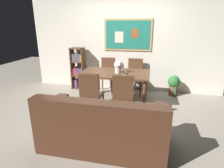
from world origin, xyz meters
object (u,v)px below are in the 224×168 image
(potted_ivy, at_px, (174,84))
(dining_chair_far_right, at_px, (135,73))
(flower_vase, at_px, (118,66))
(dining_table, at_px, (115,76))
(bookshelf, at_px, (78,69))
(dining_chair_near_right, at_px, (124,94))
(dining_chair_far_left, at_px, (108,72))
(leather_couch, at_px, (103,128))
(dining_chair_near_left, at_px, (91,91))
(tv_remote, at_px, (126,73))

(potted_ivy, bearing_deg, dining_chair_far_right, -179.68)
(potted_ivy, relative_size, flower_vase, 1.99)
(dining_table, distance_m, bookshelf, 1.46)
(dining_chair_near_right, relative_size, dining_chair_far_left, 1.00)
(dining_chair_far_left, relative_size, leather_couch, 0.51)
(dining_table, relative_size, bookshelf, 1.33)
(dining_chair_far_left, bearing_deg, dining_chair_near_left, -88.56)
(dining_chair_far_right, distance_m, flower_vase, 0.91)
(dining_chair_far_left, xyz_separation_m, dining_chair_near_left, (0.04, -1.53, 0.00))
(dining_table, xyz_separation_m, tv_remote, (0.25, -0.01, 0.10))
(flower_vase, xyz_separation_m, tv_remote, (0.18, 0.01, -0.14))
(dining_chair_near_left, bearing_deg, bookshelf, 119.40)
(dining_chair_near_right, distance_m, bookshelf, 2.20)
(bookshelf, xyz_separation_m, flower_vase, (1.29, -0.83, 0.33))
(bookshelf, bearing_deg, potted_ivy, -0.87)
(dining_table, distance_m, dining_chair_near_right, 0.85)
(dining_chair_near_left, distance_m, tv_remote, 0.98)
(bookshelf, distance_m, tv_remote, 1.69)
(leather_couch, xyz_separation_m, flower_vase, (-0.08, 1.65, 0.57))
(potted_ivy, height_order, flower_vase, flower_vase)
(dining_table, xyz_separation_m, dining_chair_far_right, (0.38, 0.76, -0.10))
(leather_couch, distance_m, bookshelf, 2.84)
(dining_chair_near_left, bearing_deg, dining_chair_far_right, 65.82)
(dining_chair_far_left, distance_m, tv_remote, 0.98)
(dining_chair_far_right, bearing_deg, dining_chair_near_right, -92.34)
(dining_chair_near_right, bearing_deg, flower_vase, 107.87)
(dining_chair_near_right, height_order, leather_couch, dining_chair_near_right)
(tv_remote, bearing_deg, dining_chair_far_left, 128.62)
(leather_couch, xyz_separation_m, potted_ivy, (1.23, 2.44, -0.01))
(dining_table, relative_size, dining_chair_near_left, 1.69)
(potted_ivy, xyz_separation_m, flower_vase, (-1.31, -0.79, 0.58))
(potted_ivy, bearing_deg, leather_couch, -116.80)
(potted_ivy, height_order, tv_remote, tv_remote)
(dining_table, distance_m, dining_chair_near_left, 0.85)
(dining_chair_far_right, relative_size, dining_chair_far_left, 1.00)
(dining_chair_near_left, distance_m, flower_vase, 0.93)
(dining_chair_near_right, relative_size, potted_ivy, 1.70)
(bookshelf, bearing_deg, flower_vase, -32.72)
(leather_couch, height_order, tv_remote, leather_couch)
(potted_ivy, distance_m, tv_remote, 1.44)
(dining_chair_near_left, distance_m, leather_couch, 1.03)
(dining_chair_far_right, xyz_separation_m, tv_remote, (-0.13, -0.77, 0.21))
(bookshelf, xyz_separation_m, tv_remote, (1.46, -0.82, 0.19))
(leather_couch, relative_size, tv_remote, 11.34)
(dining_table, xyz_separation_m, dining_chair_near_left, (-0.31, -0.78, -0.10))
(dining_chair_near_left, bearing_deg, dining_table, 68.16)
(bookshelf, bearing_deg, tv_remote, -29.26)
(leather_couch, xyz_separation_m, bookshelf, (-1.36, 2.48, 0.24))
(dining_table, distance_m, leather_couch, 1.71)
(dining_table, bearing_deg, dining_chair_far_right, 63.50)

